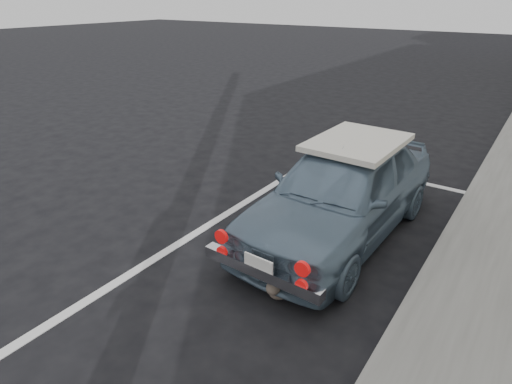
% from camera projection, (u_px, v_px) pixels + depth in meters
% --- Properties ---
extents(pline_front, '(3.00, 0.12, 0.01)m').
position_uv_depth(pline_front, '(387.00, 175.00, 7.40)').
color(pline_front, silver).
rests_on(pline_front, ground).
extents(pline_side, '(0.12, 7.00, 0.01)m').
position_uv_depth(pline_side, '(189.00, 237.00, 5.50)').
color(pline_side, silver).
rests_on(pline_side, ground).
extents(retro_coupe, '(1.54, 3.63, 1.22)m').
position_uv_depth(retro_coupe, '(342.00, 190.00, 5.37)').
color(retro_coupe, slate).
rests_on(retro_coupe, ground).
extents(cat, '(0.27, 0.56, 0.30)m').
position_uv_depth(cat, '(282.00, 286.00, 4.38)').
color(cat, '#6B5D51').
rests_on(cat, ground).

